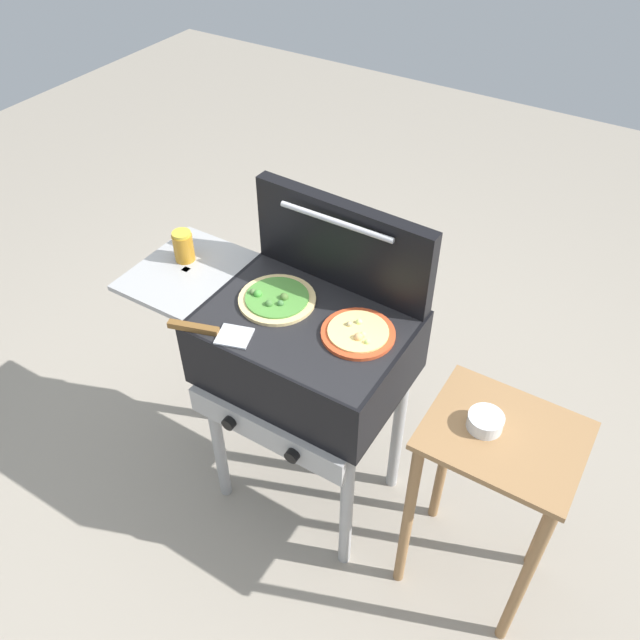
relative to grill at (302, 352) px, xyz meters
name	(u,v)px	position (x,y,z in m)	size (l,w,h in m)	color
ground_plane	(309,486)	(0.01, 0.00, -0.76)	(8.00, 8.00, 0.00)	gray
grill	(302,352)	(0.00, 0.00, 0.00)	(0.96, 0.53, 0.90)	black
grill_lid_open	(342,244)	(0.01, 0.22, 0.30)	(0.63, 0.09, 0.30)	black
pizza_cheese	(358,333)	(0.18, 0.03, 0.15)	(0.22, 0.22, 0.04)	#C64723
pizza_veggie	(277,299)	(-0.11, 0.03, 0.15)	(0.25, 0.25, 0.04)	#E0C17F
sauce_jar	(183,246)	(-0.50, 0.05, 0.20)	(0.07, 0.07, 0.11)	#B77A1E
spatula	(210,331)	(-0.20, -0.20, 0.15)	(0.27, 0.13, 0.02)	#B7BABF
prep_table	(491,480)	(0.67, 0.00, -0.20)	(0.44, 0.36, 0.78)	olive
topping_bowl_near	(485,422)	(0.61, 0.00, 0.04)	(0.10, 0.10, 0.04)	silver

